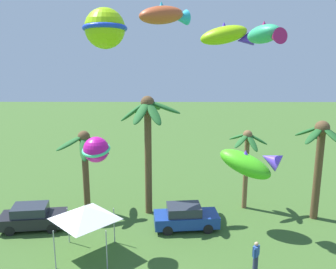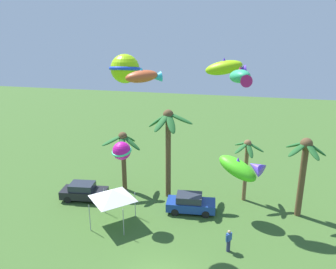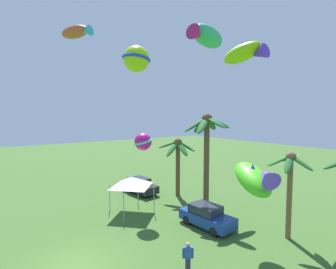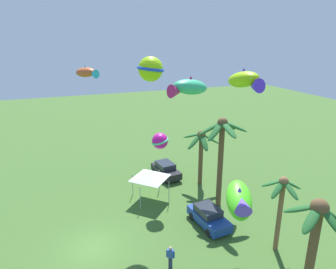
{
  "view_description": "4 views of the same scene",
  "coord_description": "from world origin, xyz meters",
  "px_view_note": "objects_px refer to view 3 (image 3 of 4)",
  "views": [
    {
      "loc": [
        -0.53,
        -12.34,
        11.08
      ],
      "look_at": [
        -0.63,
        6.29,
        6.55
      ],
      "focal_mm": 40.25,
      "sensor_mm": 36.0,
      "label": 1
    },
    {
      "loc": [
        4.16,
        -15.05,
        14.15
      ],
      "look_at": [
        -0.91,
        6.54,
        7.18
      ],
      "focal_mm": 35.79,
      "sensor_mm": 36.0,
      "label": 2
    },
    {
      "loc": [
        12.77,
        -3.24,
        7.72
      ],
      "look_at": [
        -0.49,
        6.17,
        6.48
      ],
      "focal_mm": 27.03,
      "sensor_mm": 36.0,
      "label": 3
    },
    {
      "loc": [
        18.54,
        -1.4,
        14.04
      ],
      "look_at": [
        -0.63,
        5.85,
        7.45
      ],
      "focal_mm": 32.61,
      "sensor_mm": 36.0,
      "label": 4
    }
  ],
  "objects_px": {
    "parked_car_0": "(207,216)",
    "festival_tent": "(131,182)",
    "palm_tree_2": "(290,175)",
    "palm_tree_1": "(178,153)",
    "parked_car_1": "(140,186)",
    "kite_fish_1": "(254,178)",
    "spectator_0": "(188,258)",
    "kite_ball_0": "(143,142)",
    "kite_fish_2": "(77,32)",
    "kite_fish_3": "(206,36)",
    "palm_tree_3": "(207,138)",
    "kite_ball_4": "(136,59)",
    "kite_fish_5": "(244,53)"
  },
  "relations": [
    {
      "from": "parked_car_1",
      "to": "spectator_0",
      "type": "xyz_separation_m",
      "value": [
        12.65,
        -4.38,
        0.06
      ]
    },
    {
      "from": "palm_tree_1",
      "to": "palm_tree_3",
      "type": "bearing_deg",
      "value": -3.71
    },
    {
      "from": "palm_tree_1",
      "to": "kite_fish_3",
      "type": "xyz_separation_m",
      "value": [
        9.96,
        -5.97,
        7.35
      ]
    },
    {
      "from": "parked_car_0",
      "to": "parked_car_1",
      "type": "distance_m",
      "value": 9.35
    },
    {
      "from": "parked_car_0",
      "to": "palm_tree_1",
      "type": "bearing_deg",
      "value": 159.17
    },
    {
      "from": "kite_ball_0",
      "to": "kite_ball_4",
      "type": "relative_size",
      "value": 0.82
    },
    {
      "from": "festival_tent",
      "to": "kite_fish_5",
      "type": "height_order",
      "value": "kite_fish_5"
    },
    {
      "from": "palm_tree_3",
      "to": "kite_ball_0",
      "type": "xyz_separation_m",
      "value": [
        -2.46,
        -4.5,
        -0.25
      ]
    },
    {
      "from": "parked_car_1",
      "to": "kite_fish_2",
      "type": "bearing_deg",
      "value": -44.75
    },
    {
      "from": "kite_fish_3",
      "to": "kite_fish_5",
      "type": "bearing_deg",
      "value": 104.72
    },
    {
      "from": "palm_tree_3",
      "to": "parked_car_0",
      "type": "relative_size",
      "value": 1.95
    },
    {
      "from": "palm_tree_3",
      "to": "festival_tent",
      "type": "height_order",
      "value": "palm_tree_3"
    },
    {
      "from": "palm_tree_2",
      "to": "parked_car_1",
      "type": "height_order",
      "value": "palm_tree_2"
    },
    {
      "from": "palm_tree_2",
      "to": "parked_car_0",
      "type": "relative_size",
      "value": 1.36
    },
    {
      "from": "kite_ball_4",
      "to": "palm_tree_1",
      "type": "bearing_deg",
      "value": 114.62
    },
    {
      "from": "spectator_0",
      "to": "kite_ball_4",
      "type": "bearing_deg",
      "value": 170.66
    },
    {
      "from": "kite_fish_3",
      "to": "kite_ball_4",
      "type": "distance_m",
      "value": 7.32
    },
    {
      "from": "palm_tree_1",
      "to": "spectator_0",
      "type": "relative_size",
      "value": 3.49
    },
    {
      "from": "parked_car_0",
      "to": "festival_tent",
      "type": "xyz_separation_m",
      "value": [
        -5.41,
        -3.02,
        1.72
      ]
    },
    {
      "from": "kite_fish_1",
      "to": "kite_fish_5",
      "type": "bearing_deg",
      "value": 153.51
    },
    {
      "from": "parked_car_1",
      "to": "kite_fish_5",
      "type": "bearing_deg",
      "value": 4.34
    },
    {
      "from": "spectator_0",
      "to": "kite_ball_0",
      "type": "distance_m",
      "value": 9.71
    },
    {
      "from": "parked_car_1",
      "to": "spectator_0",
      "type": "distance_m",
      "value": 13.39
    },
    {
      "from": "kite_fish_3",
      "to": "palm_tree_3",
      "type": "bearing_deg",
      "value": 135.11
    },
    {
      "from": "kite_fish_1",
      "to": "parked_car_1",
      "type": "bearing_deg",
      "value": -179.34
    },
    {
      "from": "festival_tent",
      "to": "palm_tree_1",
      "type": "bearing_deg",
      "value": 102.08
    },
    {
      "from": "palm_tree_2",
      "to": "kite_ball_0",
      "type": "relative_size",
      "value": 3.01
    },
    {
      "from": "kite_fish_2",
      "to": "kite_fish_3",
      "type": "height_order",
      "value": "kite_fish_2"
    },
    {
      "from": "kite_ball_4",
      "to": "palm_tree_2",
      "type": "bearing_deg",
      "value": 37.67
    },
    {
      "from": "kite_fish_1",
      "to": "palm_tree_1",
      "type": "bearing_deg",
      "value": 166.71
    },
    {
      "from": "palm_tree_3",
      "to": "parked_car_1",
      "type": "relative_size",
      "value": 1.93
    },
    {
      "from": "parked_car_0",
      "to": "festival_tent",
      "type": "relative_size",
      "value": 1.42
    },
    {
      "from": "festival_tent",
      "to": "kite_fish_2",
      "type": "distance_m",
      "value": 11.63
    },
    {
      "from": "festival_tent",
      "to": "kite_fish_2",
      "type": "xyz_separation_m",
      "value": [
        4.26,
        -5.18,
        9.5
      ]
    },
    {
      "from": "palm_tree_3",
      "to": "kite_fish_3",
      "type": "xyz_separation_m",
      "value": [
        5.72,
        -5.7,
        5.55
      ]
    },
    {
      "from": "palm_tree_1",
      "to": "festival_tent",
      "type": "bearing_deg",
      "value": -77.92
    },
    {
      "from": "kite_fish_1",
      "to": "kite_fish_2",
      "type": "height_order",
      "value": "kite_fish_2"
    },
    {
      "from": "palm_tree_1",
      "to": "kite_fish_5",
      "type": "distance_m",
      "value": 11.64
    },
    {
      "from": "palm_tree_2",
      "to": "festival_tent",
      "type": "bearing_deg",
      "value": -147.78
    },
    {
      "from": "festival_tent",
      "to": "kite_fish_3",
      "type": "xyz_separation_m",
      "value": [
        8.77,
        -0.44,
        9.0
      ]
    },
    {
      "from": "festival_tent",
      "to": "kite_ball_4",
      "type": "height_order",
      "value": "kite_ball_4"
    },
    {
      "from": "palm_tree_1",
      "to": "kite_fish_3",
      "type": "relative_size",
      "value": 2.04
    },
    {
      "from": "palm_tree_1",
      "to": "kite_ball_0",
      "type": "height_order",
      "value": "kite_ball_0"
    },
    {
      "from": "parked_car_0",
      "to": "kite_fish_5",
      "type": "distance_m",
      "value": 11.01
    },
    {
      "from": "kite_fish_2",
      "to": "kite_ball_4",
      "type": "height_order",
      "value": "kite_ball_4"
    },
    {
      "from": "parked_car_0",
      "to": "kite_fish_1",
      "type": "height_order",
      "value": "kite_fish_1"
    },
    {
      "from": "festival_tent",
      "to": "kite_fish_5",
      "type": "bearing_deg",
      "value": 26.58
    },
    {
      "from": "festival_tent",
      "to": "kite_fish_1",
      "type": "height_order",
      "value": "kite_fish_1"
    },
    {
      "from": "palm_tree_1",
      "to": "parked_car_1",
      "type": "bearing_deg",
      "value": -136.83
    },
    {
      "from": "kite_fish_1",
      "to": "spectator_0",
      "type": "bearing_deg",
      "value": -95.04
    }
  ]
}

